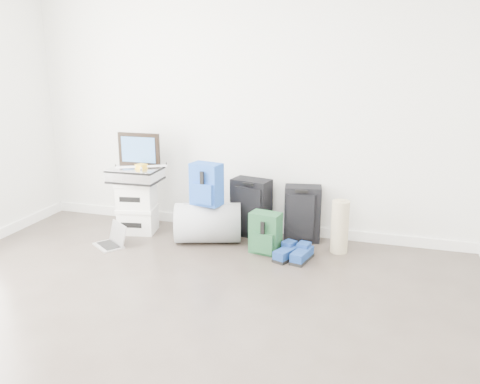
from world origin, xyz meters
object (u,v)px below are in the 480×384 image
(large_suitcase, at_px, (251,208))
(laptop, at_px, (112,240))
(duffel_bag, at_px, (208,223))
(carry_on, at_px, (302,214))
(briefcase, at_px, (135,175))
(boxes_stack, at_px, (137,207))

(large_suitcase, xyz_separation_m, laptop, (-1.18, -0.67, -0.24))
(duffel_bag, bearing_deg, carry_on, 1.80)
(briefcase, relative_size, laptop, 1.33)
(duffel_bag, relative_size, carry_on, 1.15)
(boxes_stack, height_order, briefcase, briefcase)
(briefcase, xyz_separation_m, duffel_bag, (0.79, -0.06, -0.41))
(carry_on, height_order, laptop, carry_on)
(boxes_stack, distance_m, large_suitcase, 1.15)
(boxes_stack, relative_size, duffel_bag, 0.85)
(boxes_stack, height_order, laptop, boxes_stack)
(boxes_stack, relative_size, briefcase, 1.10)
(large_suitcase, bearing_deg, laptop, -138.29)
(boxes_stack, xyz_separation_m, duffel_bag, (0.79, -0.06, -0.07))
(duffel_bag, distance_m, laptop, 0.92)
(boxes_stack, distance_m, laptop, 0.48)
(carry_on, bearing_deg, duffel_bag, -170.71)
(carry_on, distance_m, laptop, 1.83)
(boxes_stack, relative_size, laptop, 1.46)
(boxes_stack, distance_m, duffel_bag, 0.79)
(large_suitcase, relative_size, carry_on, 1.06)
(duffel_bag, xyz_separation_m, carry_on, (0.86, 0.31, 0.08))
(boxes_stack, bearing_deg, duffel_bag, -14.86)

